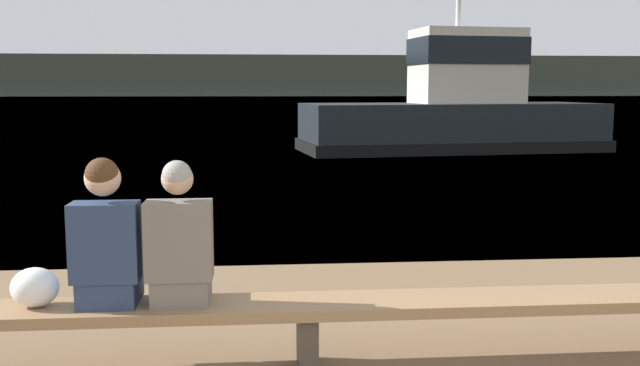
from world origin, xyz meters
TOP-DOWN VIEW (x-y plane):
  - water_surface at (0.00, 125.47)m, footprint 240.00×240.00m
  - far_shoreline at (0.00, 168.08)m, footprint 600.00×12.00m
  - bench_main at (-0.66, 2.76)m, footprint 8.05×0.44m
  - person_left at (-1.89, 2.76)m, footprint 0.41×0.41m
  - person_right at (-1.45, 2.76)m, footprint 0.41×0.40m
  - shopping_bag at (-2.33, 2.78)m, footprint 0.29×0.23m
  - tugboat_red at (4.65, 18.42)m, footprint 8.86×4.07m

SIDE VIEW (x-z plane):
  - water_surface at x=0.00m, z-range 0.00..0.00m
  - bench_main at x=-0.66m, z-range 0.15..0.59m
  - shopping_bag at x=-2.33m, z-range 0.44..0.69m
  - person_right at x=-1.45m, z-range 0.37..1.28m
  - person_left at x=-1.89m, z-range 0.39..1.31m
  - tugboat_red at x=4.65m, z-range -1.94..4.11m
  - far_shoreline at x=0.00m, z-range 0.00..9.35m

